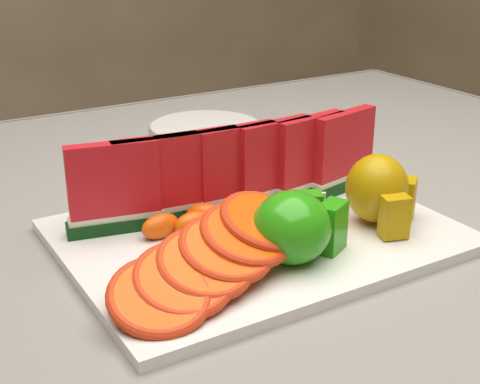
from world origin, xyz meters
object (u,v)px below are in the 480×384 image
object	(u,v)px
platter	(257,235)
pear_cluster	(380,190)
apple_cluster	(296,226)
side_plate	(206,127)

from	to	relation	value
platter	pear_cluster	world-z (taller)	pear_cluster
apple_cluster	pear_cluster	size ratio (longest dim) A/B	1.20
apple_cluster	pear_cluster	distance (m)	0.12
platter	side_plate	size ratio (longest dim) A/B	1.79
platter	pear_cluster	xyz separation A→B (m)	(0.12, -0.05, 0.04)
side_plate	pear_cluster	bearing A→B (deg)	-93.11
pear_cluster	side_plate	world-z (taller)	pear_cluster
platter	apple_cluster	bearing A→B (deg)	-90.38
pear_cluster	platter	bearing A→B (deg)	156.83
pear_cluster	side_plate	xyz separation A→B (m)	(0.02, 0.44, -0.05)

